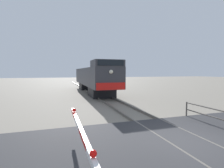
# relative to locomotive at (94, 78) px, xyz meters

# --- Properties ---
(ground_plane) EXTENTS (160.00, 160.00, 0.00)m
(ground_plane) POSITION_rel_locomotive_xyz_m (0.00, -16.91, -1.92)
(ground_plane) COLOR gray
(rail_track_left) EXTENTS (0.08, 80.00, 0.15)m
(rail_track_left) POSITION_rel_locomotive_xyz_m (-0.72, -16.91, -1.85)
(rail_track_left) COLOR #59544C
(rail_track_left) RESTS_ON ground_plane
(rail_track_right) EXTENTS (0.08, 80.00, 0.15)m
(rail_track_right) POSITION_rel_locomotive_xyz_m (0.72, -16.91, -1.85)
(rail_track_right) COLOR #59544C
(rail_track_right) RESTS_ON ground_plane
(road_surface) EXTENTS (36.00, 6.21, 0.15)m
(road_surface) POSITION_rel_locomotive_xyz_m (0.00, -16.91, -1.85)
(road_surface) COLOR #2D2D30
(road_surface) RESTS_ON ground_plane
(locomotive) EXTENTS (2.81, 15.53, 3.77)m
(locomotive) POSITION_rel_locomotive_xyz_m (0.00, 0.00, 0.00)
(locomotive) COLOR black
(locomotive) RESTS_ON ground_plane
(guard_railing) EXTENTS (0.08, 2.85, 0.95)m
(guard_railing) POSITION_rel_locomotive_xyz_m (2.52, -15.19, -1.30)
(guard_railing) COLOR #4C4742
(guard_railing) RESTS_ON ground_plane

